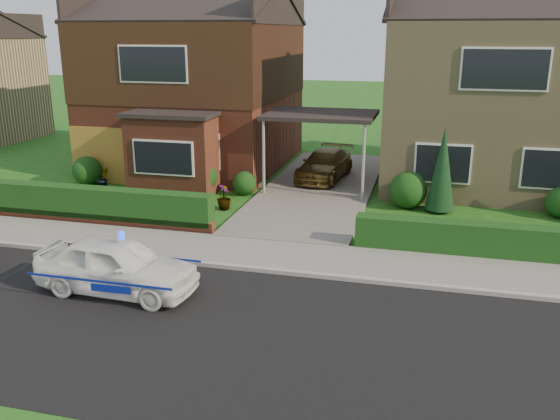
% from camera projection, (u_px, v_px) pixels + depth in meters
% --- Properties ---
extents(ground, '(120.00, 120.00, 0.00)m').
position_uv_depth(ground, '(212.00, 332.00, 11.29)').
color(ground, '#164C14').
rests_on(ground, ground).
extents(road, '(60.00, 6.00, 0.02)m').
position_uv_depth(road, '(212.00, 332.00, 11.29)').
color(road, black).
rests_on(road, ground).
extents(kerb, '(60.00, 0.16, 0.12)m').
position_uv_depth(kerb, '(257.00, 270.00, 14.10)').
color(kerb, '#9E9993').
rests_on(kerb, ground).
extents(sidewalk, '(60.00, 2.00, 0.10)m').
position_uv_depth(sidewalk, '(269.00, 255.00, 15.08)').
color(sidewalk, slate).
rests_on(sidewalk, ground).
extents(driveway, '(3.80, 12.00, 0.12)m').
position_uv_depth(driveway, '(320.00, 188.00, 21.47)').
color(driveway, '#666059').
rests_on(driveway, ground).
extents(house_left, '(7.50, 9.53, 7.25)m').
position_uv_depth(house_left, '(197.00, 74.00, 24.45)').
color(house_left, brown).
rests_on(house_left, ground).
extents(house_right, '(7.50, 8.06, 7.25)m').
position_uv_depth(house_right, '(491.00, 83.00, 21.83)').
color(house_right, tan).
rests_on(house_right, ground).
extents(carport_link, '(3.80, 3.00, 2.77)m').
position_uv_depth(carport_link, '(321.00, 116.00, 20.68)').
color(carport_link, black).
rests_on(carport_link, ground).
extents(garage_door, '(2.20, 0.10, 2.10)m').
position_uv_depth(garage_door, '(98.00, 155.00, 22.18)').
color(garage_door, olive).
rests_on(garage_door, ground).
extents(dwarf_wall, '(7.70, 0.25, 0.36)m').
position_uv_depth(dwarf_wall, '(91.00, 219.00, 17.53)').
color(dwarf_wall, brown).
rests_on(dwarf_wall, ground).
extents(hedge_left, '(7.50, 0.55, 0.90)m').
position_uv_depth(hedge_left, '(94.00, 223.00, 17.72)').
color(hedge_left, black).
rests_on(hedge_left, ground).
extents(hedge_right, '(7.50, 0.55, 0.80)m').
position_uv_depth(hedge_right, '(505.00, 260.00, 14.87)').
color(hedge_right, black).
rests_on(hedge_right, ground).
extents(shrub_left_far, '(1.08, 1.08, 1.08)m').
position_uv_depth(shrub_left_far, '(87.00, 171.00, 21.96)').
color(shrub_left_far, black).
rests_on(shrub_left_far, ground).
extents(shrub_left_mid, '(1.32, 1.32, 1.32)m').
position_uv_depth(shrub_left_mid, '(198.00, 176.00, 20.67)').
color(shrub_left_mid, black).
rests_on(shrub_left_mid, ground).
extents(shrub_left_near, '(0.84, 0.84, 0.84)m').
position_uv_depth(shrub_left_near, '(245.00, 183.00, 20.64)').
color(shrub_left_near, black).
rests_on(shrub_left_near, ground).
extents(shrub_right_near, '(1.20, 1.20, 1.20)m').
position_uv_depth(shrub_right_near, '(408.00, 190.00, 19.07)').
color(shrub_right_near, black).
rests_on(shrub_right_near, ground).
extents(conifer_a, '(0.90, 0.90, 2.60)m').
position_uv_depth(conifer_a, '(442.00, 172.00, 18.45)').
color(conifer_a, black).
rests_on(conifer_a, ground).
extents(police_car, '(3.31, 3.66, 1.39)m').
position_uv_depth(police_car, '(117.00, 266.00, 12.85)').
color(police_car, white).
rests_on(police_car, ground).
extents(driveway_car, '(1.90, 3.84, 1.07)m').
position_uv_depth(driveway_car, '(325.00, 165.00, 22.42)').
color(driveway_car, brown).
rests_on(driveway_car, driveway).
extents(potted_plant_a, '(0.41, 0.29, 0.75)m').
position_uv_depth(potted_plant_a, '(40.00, 200.00, 18.78)').
color(potted_plant_a, gray).
rests_on(potted_plant_a, ground).
extents(potted_plant_b, '(0.57, 0.54, 0.82)m').
position_uv_depth(potted_plant_b, '(104.00, 179.00, 21.31)').
color(potted_plant_b, gray).
rests_on(potted_plant_b, ground).
extents(potted_plant_c, '(0.54, 0.54, 0.81)m').
position_uv_depth(potted_plant_c, '(224.00, 197.00, 18.94)').
color(potted_plant_c, gray).
rests_on(potted_plant_c, ground).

